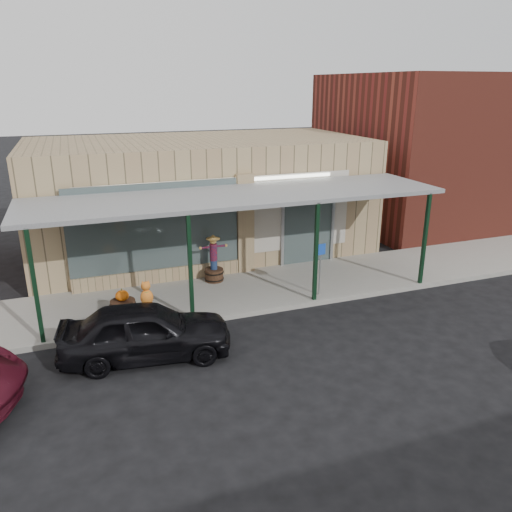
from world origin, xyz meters
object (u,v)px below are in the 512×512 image
object	(u,v)px
barrel_scarecrow	(214,265)
parked_sedan	(146,331)
barrel_pumpkin	(123,306)
handicap_sign	(320,262)

from	to	relation	value
barrel_scarecrow	parked_sedan	world-z (taller)	barrel_scarecrow
parked_sedan	barrel_pumpkin	bearing A→B (deg)	16.03
barrel_pumpkin	handicap_sign	xyz separation A→B (m)	(5.61, -0.51, 0.73)
barrel_pumpkin	parked_sedan	world-z (taller)	parked_sedan
barrel_pumpkin	parked_sedan	bearing A→B (deg)	-81.65
barrel_scarecrow	barrel_pumpkin	world-z (taller)	barrel_scarecrow
barrel_scarecrow	handicap_sign	world-z (taller)	handicap_sign
barrel_scarecrow	handicap_sign	size ratio (longest dim) A/B	0.97
handicap_sign	parked_sedan	size ratio (longest dim) A/B	0.38
barrel_scarecrow	barrel_pumpkin	xyz separation A→B (m)	(-2.98, -1.62, -0.23)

